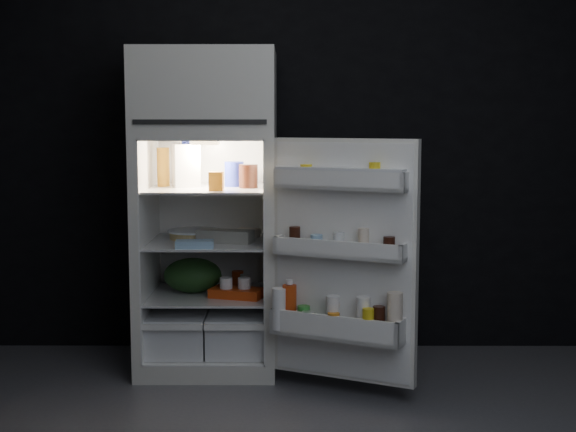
{
  "coord_description": "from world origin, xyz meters",
  "views": [
    {
      "loc": [
        -0.03,
        -3.16,
        1.4
      ],
      "look_at": [
        -0.04,
        1.0,
        0.9
      ],
      "focal_mm": 50.0,
      "sensor_mm": 36.0,
      "label": 1
    }
  ],
  "objects_px": {
    "egg_carton": "(225,236)",
    "yogurt_tray": "(237,293)",
    "refrigerator": "(208,199)",
    "milk_jug": "(186,166)",
    "fridge_door": "(342,265)"
  },
  "relations": [
    {
      "from": "egg_carton",
      "to": "yogurt_tray",
      "type": "distance_m",
      "value": 0.32
    },
    {
      "from": "fridge_door",
      "to": "yogurt_tray",
      "type": "relative_size",
      "value": 4.25
    },
    {
      "from": "refrigerator",
      "to": "egg_carton",
      "type": "distance_m",
      "value": 0.24
    },
    {
      "from": "milk_jug",
      "to": "yogurt_tray",
      "type": "bearing_deg",
      "value": -41.61
    },
    {
      "from": "refrigerator",
      "to": "milk_jug",
      "type": "bearing_deg",
      "value": -175.46
    },
    {
      "from": "milk_jug",
      "to": "egg_carton",
      "type": "xyz_separation_m",
      "value": [
        0.22,
        -0.09,
        -0.38
      ]
    },
    {
      "from": "yogurt_tray",
      "to": "refrigerator",
      "type": "bearing_deg",
      "value": 156.86
    },
    {
      "from": "egg_carton",
      "to": "yogurt_tray",
      "type": "bearing_deg",
      "value": -16.58
    },
    {
      "from": "refrigerator",
      "to": "yogurt_tray",
      "type": "bearing_deg",
      "value": -40.65
    },
    {
      "from": "refrigerator",
      "to": "egg_carton",
      "type": "height_order",
      "value": "refrigerator"
    },
    {
      "from": "egg_carton",
      "to": "refrigerator",
      "type": "bearing_deg",
      "value": 149.93
    },
    {
      "from": "refrigerator",
      "to": "milk_jug",
      "type": "relative_size",
      "value": 7.42
    },
    {
      "from": "refrigerator",
      "to": "fridge_door",
      "type": "relative_size",
      "value": 1.46
    },
    {
      "from": "milk_jug",
      "to": "yogurt_tray",
      "type": "distance_m",
      "value": 0.76
    },
    {
      "from": "refrigerator",
      "to": "fridge_door",
      "type": "xyz_separation_m",
      "value": [
        0.72,
        -0.54,
        -0.27
      ]
    }
  ]
}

